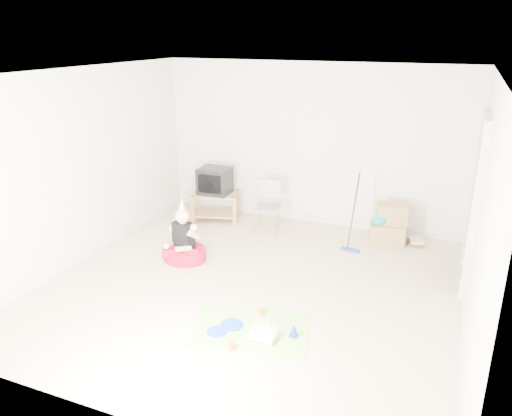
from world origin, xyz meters
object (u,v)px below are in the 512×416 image
at_px(crt_tv, 215,181).
at_px(seated_woman, 184,246).
at_px(folding_chair, 267,208).
at_px(tv_stand, 215,204).
at_px(birthday_cake, 263,335).
at_px(cardboard_boxes, 388,225).

height_order(crt_tv, seated_woman, same).
relative_size(crt_tv, folding_chair, 0.60).
relative_size(tv_stand, folding_chair, 1.02).
height_order(seated_woman, birthday_cake, seated_woman).
height_order(crt_tv, cardboard_boxes, crt_tv).
bearing_deg(tv_stand, seated_woman, -79.28).
xyz_separation_m(tv_stand, crt_tv, (-0.00, 0.00, 0.41)).
distance_m(tv_stand, crt_tv, 0.41).
distance_m(folding_chair, seated_woman, 1.58).
xyz_separation_m(crt_tv, cardboard_boxes, (2.84, 0.08, -0.39)).
distance_m(seated_woman, birthday_cake, 2.20).
relative_size(seated_woman, birthday_cake, 3.30).
height_order(cardboard_boxes, birthday_cake, cardboard_boxes).
xyz_separation_m(tv_stand, birthday_cake, (2.02, -2.93, -0.24)).
distance_m(folding_chair, birthday_cake, 2.97).
xyz_separation_m(seated_woman, birthday_cake, (1.73, -1.36, -0.16)).
height_order(crt_tv, folding_chair, crt_tv).
bearing_deg(crt_tv, tv_stand, -1.15).
bearing_deg(crt_tv, folding_chair, -10.90).
bearing_deg(seated_woman, tv_stand, 100.72).
bearing_deg(cardboard_boxes, birthday_cake, -105.23).
bearing_deg(birthday_cake, tv_stand, 124.58).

